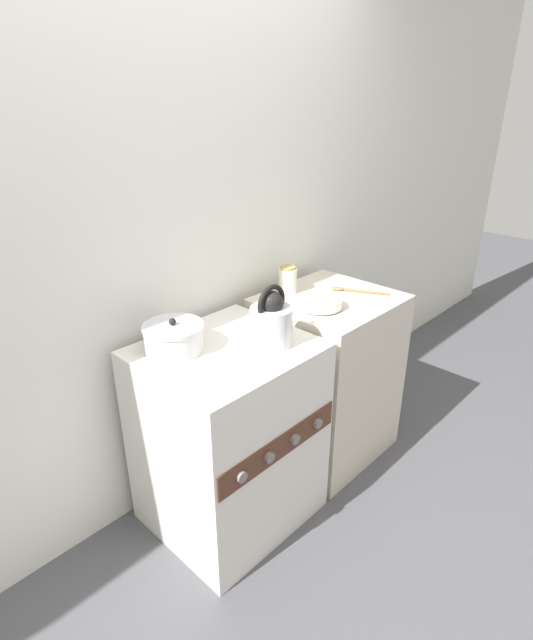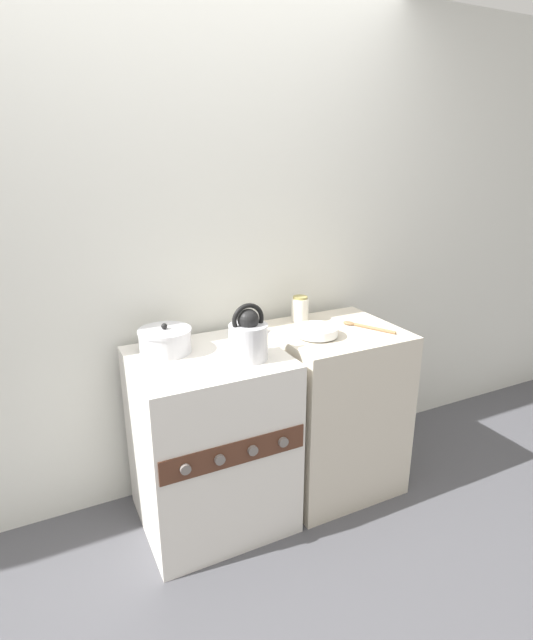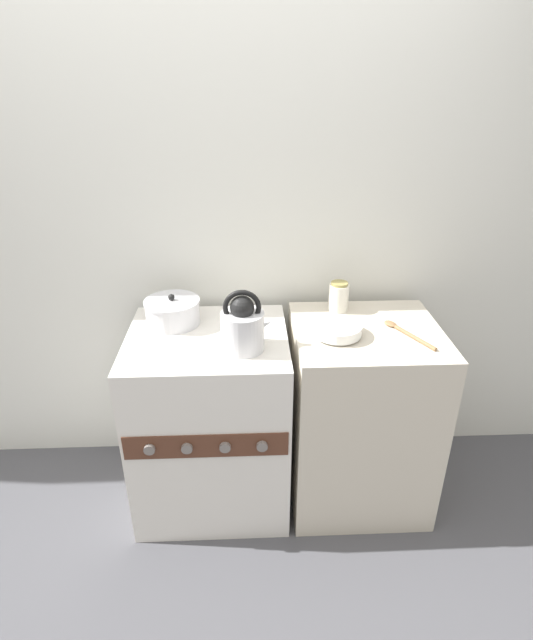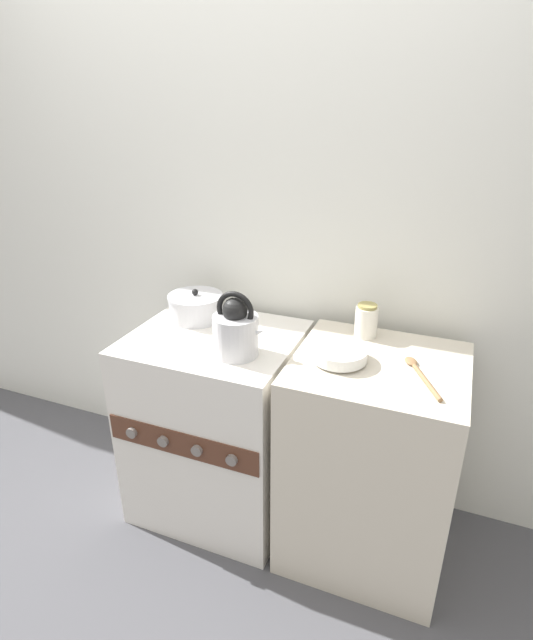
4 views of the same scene
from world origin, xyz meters
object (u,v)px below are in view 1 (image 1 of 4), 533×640
at_px(kettle, 272,321).
at_px(cooking_pot, 174,337).
at_px(storage_jar, 288,280).
at_px(enamel_bowl, 321,303).
at_px(stove, 229,435).

distance_m(kettle, cooking_pot, 0.39).
distance_m(cooking_pot, storage_jar, 0.74).
relative_size(kettle, enamel_bowl, 1.28).
bearing_deg(cooking_pot, storage_jar, 4.12).
height_order(stove, cooking_pot, cooking_pot).
relative_size(stove, storage_jar, 6.37).
bearing_deg(storage_jar, enamel_bowl, -100.47).
height_order(stove, storage_jar, storage_jar).
bearing_deg(stove, cooking_pot, 138.95).
height_order(cooking_pot, enamel_bowl, cooking_pot).
bearing_deg(storage_jar, stove, -162.34).
xyz_separation_m(cooking_pot, enamel_bowl, (0.69, -0.19, -0.00)).
bearing_deg(stove, enamel_bowl, -5.98).
bearing_deg(enamel_bowl, cooking_pot, 164.69).
height_order(kettle, cooking_pot, kettle).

